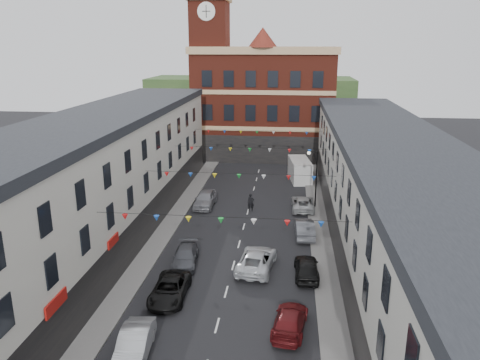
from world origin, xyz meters
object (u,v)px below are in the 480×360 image
at_px(car_left_c, 170,289).
at_px(car_right_f, 303,203).
at_px(street_lamp, 314,171).
at_px(pedestrian, 251,203).
at_px(car_left_b, 134,344).
at_px(car_left_d, 185,256).
at_px(car_right_e, 304,228).
at_px(car_right_d, 307,268).
at_px(car_left_e, 205,199).
at_px(moving_car, 257,260).
at_px(car_right_c, 290,320).
at_px(white_van, 300,170).

distance_m(car_left_c, car_right_f, 20.64).
bearing_deg(street_lamp, pedestrian, -164.73).
xyz_separation_m(car_left_c, pedestrian, (3.87, 17.50, 0.25)).
height_order(car_left_b, car_left_d, car_left_b).
xyz_separation_m(car_left_b, car_right_f, (9.47, 24.65, -0.07)).
xyz_separation_m(car_left_b, pedestrian, (4.24, 23.62, 0.17)).
relative_size(car_left_b, car_right_e, 0.99).
bearing_deg(street_lamp, car_right_d, -93.95).
height_order(car_right_d, car_right_f, car_right_d).
height_order(car_left_e, moving_car, car_left_e).
bearing_deg(car_right_e, car_left_c, 48.40).
relative_size(car_left_c, pedestrian, 2.62).
distance_m(car_left_c, car_left_e, 18.41).
bearing_deg(car_left_c, car_right_e, 50.73).
xyz_separation_m(street_lamp, car_left_e, (-11.11, -0.82, -3.08)).
height_order(street_lamp, car_right_e, street_lamp).
relative_size(car_left_e, car_right_c, 1.08).
relative_size(car_left_e, moving_car, 0.90).
bearing_deg(car_right_f, white_van, -90.93).
xyz_separation_m(car_left_e, car_right_e, (10.06, -6.80, -0.07)).
height_order(car_right_d, moving_car, moving_car).
distance_m(moving_car, white_van, 24.94).
xyz_separation_m(car_right_d, pedestrian, (-5.23, 13.48, 0.19)).
height_order(car_right_d, white_van, white_van).
height_order(car_right_f, pedestrian, pedestrian).
bearing_deg(car_right_f, street_lamp, -148.78).
xyz_separation_m(street_lamp, car_left_b, (-10.52, -25.33, -3.16)).
relative_size(moving_car, pedestrian, 2.94).
relative_size(car_left_b, car_right_c, 1.01).
xyz_separation_m(car_right_e, pedestrian, (-5.23, 5.91, 0.16)).
bearing_deg(street_lamp, car_left_e, -175.77).
height_order(street_lamp, car_right_d, street_lamp).
relative_size(car_left_e, car_right_e, 1.06).
relative_size(car_left_d, pedestrian, 2.40).
relative_size(car_right_d, white_van, 0.73).
relative_size(car_right_e, pedestrian, 2.49).
height_order(moving_car, pedestrian, pedestrian).
xyz_separation_m(car_left_e, car_right_f, (10.06, 0.14, -0.15)).
bearing_deg(car_right_c, car_left_b, 29.74).
bearing_deg(street_lamp, car_left_c, -117.85).
height_order(car_left_b, car_right_e, car_right_e).
height_order(car_right_c, car_right_e, car_right_e).
distance_m(car_left_b, car_right_c, 8.95).
distance_m(car_left_b, pedestrian, 24.00).
distance_m(car_right_e, moving_car, 7.67).
bearing_deg(car_right_f, car_left_c, 62.09).
bearing_deg(moving_car, pedestrian, -76.24).
height_order(car_right_e, car_right_f, car_right_e).
distance_m(car_left_e, pedestrian, 4.92).
relative_size(car_right_c, pedestrian, 2.44).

